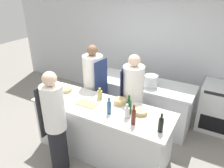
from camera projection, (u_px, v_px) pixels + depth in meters
The scene contains 20 objects.
ground_plane at pixel (102, 151), 3.88m from camera, with size 16.00×16.00×0.00m, color gray.
wall_back at pixel (150, 46), 4.96m from camera, with size 8.00×0.06×2.80m.
prep_counter at pixel (102, 130), 3.68m from camera, with size 2.32×0.80×0.92m.
pass_counter at pixel (142, 103), 4.50m from camera, with size 2.00×0.75×0.92m.
oven_range at pixel (219, 107), 4.32m from camera, with size 0.73×0.68×0.93m.
chef_at_prep_near at pixel (55, 124), 3.19m from camera, with size 0.34×0.32×1.67m.
chef_at_stove at pixel (94, 88), 4.27m from camera, with size 0.41×0.40×1.70m.
chef_at_pass_far at pixel (132, 101), 3.80m from camera, with size 0.41×0.39×1.68m.
bottle_olive_oil at pixel (127, 112), 3.16m from camera, with size 0.08×0.08×0.23m.
bottle_vinegar at pixel (129, 106), 3.25m from camera, with size 0.08×0.08×0.31m.
bottle_wine at pixel (134, 117), 3.01m from camera, with size 0.07×0.07×0.31m.
bottle_cooking_oil at pixel (161, 125), 2.86m from camera, with size 0.07×0.07×0.27m.
bottle_sauce at pixel (100, 94), 3.69m from camera, with size 0.09×0.09×0.20m.
bottle_water at pixel (109, 107), 3.25m from camera, with size 0.07×0.07×0.27m.
bowl_mixing_large at pixel (120, 101), 3.55m from camera, with size 0.20×0.20×0.08m.
bowl_prep_small at pixel (55, 94), 3.76m from camera, with size 0.16×0.16×0.08m.
bowl_ceramic_blue at pixel (65, 89), 3.97m from camera, with size 0.26×0.26×0.06m.
bowl_wooden_salad at pixel (141, 112), 3.28m from camera, with size 0.20×0.20×0.06m.
cutting_board at pixel (87, 104), 3.55m from camera, with size 0.36×0.21×0.01m.
stockpot at pixel (151, 81), 4.10m from camera, with size 0.25×0.25×0.22m.
Camera 1 is at (1.62, -2.53, 2.74)m, focal length 35.00 mm.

